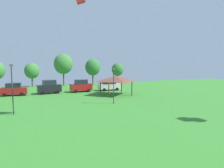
# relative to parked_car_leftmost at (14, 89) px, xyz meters

# --- Properties ---
(parked_car_leftmost) EXTENTS (4.68, 2.34, 2.34)m
(parked_car_leftmost) POSITION_rel_parked_car_leftmost_xyz_m (0.00, 0.00, 0.00)
(parked_car_leftmost) COLOR maroon
(parked_car_leftmost) RESTS_ON ground
(parked_car_second_from_left) EXTENTS (4.62, 2.30, 2.69)m
(parked_car_second_from_left) POSITION_rel_parked_car_leftmost_xyz_m (6.32, 0.03, 0.15)
(parked_car_second_from_left) COLOR black
(parked_car_second_from_left) RESTS_ON ground
(parked_car_third_from_left) EXTENTS (4.47, 2.17, 2.58)m
(parked_car_third_from_left) POSITION_rel_parked_car_leftmost_xyz_m (12.64, -0.10, 0.10)
(parked_car_third_from_left) COLOR maroon
(parked_car_third_from_left) RESTS_ON ground
(parked_car_rightmost_in_row) EXTENTS (4.83, 2.21, 2.19)m
(parked_car_rightmost_in_row) POSITION_rel_parked_car_leftmost_xyz_m (18.95, -0.12, -0.06)
(parked_car_rightmost_in_row) COLOR silver
(parked_car_rightmost_in_row) RESTS_ON ground
(park_pavilion) EXTENTS (5.92, 5.70, 3.60)m
(park_pavilion) POSITION_rel_parked_car_leftmost_xyz_m (17.75, -6.36, 1.92)
(park_pavilion) COLOR brown
(park_pavilion) RESTS_ON ground
(light_post_0) EXTENTS (0.36, 0.20, 5.84)m
(light_post_0) POSITION_rel_parked_car_leftmost_xyz_m (0.84, -15.37, 2.16)
(light_post_0) COLOR #2D2D33
(light_post_0) RESTS_ON ground
(light_post_1) EXTENTS (0.36, 0.20, 5.25)m
(light_post_1) POSITION_rel_parked_car_leftmost_xyz_m (13.97, -14.16, 1.86)
(light_post_1) COLOR #2D2D33
(light_post_1) RESTS_ON ground
(treeline_tree_2) EXTENTS (3.62, 3.62, 6.05)m
(treeline_tree_2) POSITION_rel_parked_car_leftmost_xyz_m (3.46, 13.62, 2.89)
(treeline_tree_2) COLOR brown
(treeline_tree_2) RESTS_ON ground
(treeline_tree_3) EXTENTS (4.90, 4.90, 8.47)m
(treeline_tree_3) POSITION_rel_parked_car_leftmost_xyz_m (11.26, 13.33, 4.61)
(treeline_tree_3) COLOR brown
(treeline_tree_3) RESTS_ON ground
(treeline_tree_4) EXTENTS (4.18, 4.18, 7.18)m
(treeline_tree_4) POSITION_rel_parked_car_leftmost_xyz_m (19.14, 12.47, 3.71)
(treeline_tree_4) COLOR brown
(treeline_tree_4) RESTS_ON ground
(treeline_tree_5) EXTENTS (3.43, 3.43, 6.04)m
(treeline_tree_5) POSITION_rel_parked_car_leftmost_xyz_m (26.68, 12.48, 2.98)
(treeline_tree_5) COLOR brown
(treeline_tree_5) RESTS_ON ground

